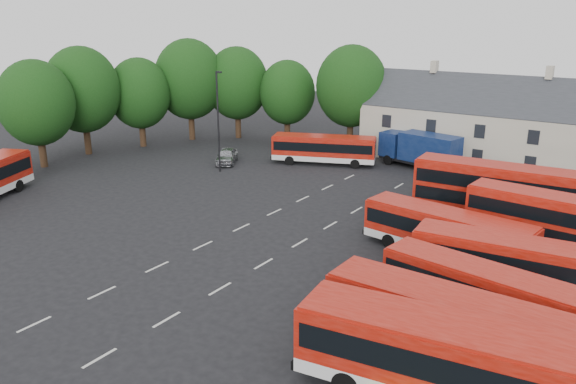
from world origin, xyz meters
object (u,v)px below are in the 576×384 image
bus_row_a (458,359)px  box_truck (420,149)px  bus_dd_south (551,223)px  silver_car (227,156)px  lamppost (218,119)px

bus_row_a → box_truck: 36.25m
bus_row_a → bus_dd_south: 17.00m
bus_row_a → silver_car: bus_row_a is taller
box_truck → lamppost: lamppost is taller
bus_dd_south → silver_car: 32.62m
box_truck → silver_car: (-17.00, -9.32, -1.21)m
lamppost → box_truck: bearing=38.4°
lamppost → silver_car: bearing=119.0°
box_truck → bus_dd_south: bearing=-36.8°
bus_dd_south → silver_car: (-31.86, 6.80, -1.57)m
bus_dd_south → box_truck: (-14.86, 16.11, -0.36)m
bus_row_a → box_truck: bearing=105.8°
bus_dd_south → lamppost: 30.64m
bus_row_a → box_truck: size_ratio=1.50×
bus_dd_south → box_truck: 21.92m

